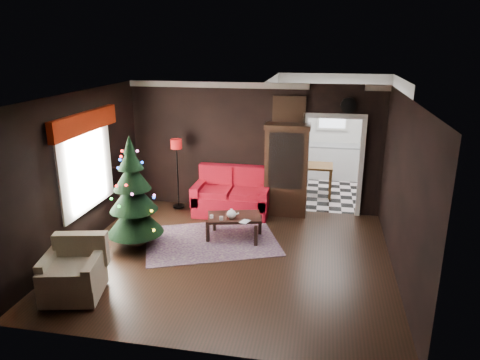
% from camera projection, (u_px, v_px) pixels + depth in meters
% --- Properties ---
extents(floor, '(5.50, 5.50, 0.00)m').
position_uv_depth(floor, '(230.00, 258.00, 7.82)').
color(floor, black).
rests_on(floor, ground).
extents(ceiling, '(5.50, 5.50, 0.00)m').
position_uv_depth(ceiling, '(229.00, 96.00, 6.98)').
color(ceiling, white).
rests_on(ceiling, ground).
extents(wall_back, '(5.50, 0.00, 5.50)m').
position_uv_depth(wall_back, '(254.00, 148.00, 9.74)').
color(wall_back, black).
rests_on(wall_back, ground).
extents(wall_front, '(5.50, 0.00, 5.50)m').
position_uv_depth(wall_front, '(184.00, 247.00, 5.06)').
color(wall_front, black).
rests_on(wall_front, ground).
extents(wall_left, '(0.00, 5.50, 5.50)m').
position_uv_depth(wall_left, '(78.00, 173.00, 7.89)').
color(wall_left, black).
rests_on(wall_left, ground).
extents(wall_right, '(0.00, 5.50, 5.50)m').
position_uv_depth(wall_right, '(403.00, 192.00, 6.91)').
color(wall_right, black).
rests_on(wall_right, ground).
extents(doorway, '(1.10, 0.10, 2.10)m').
position_uv_depth(doorway, '(332.00, 167.00, 9.54)').
color(doorway, silver).
rests_on(doorway, ground).
extents(left_window, '(0.05, 1.60, 1.40)m').
position_uv_depth(left_window, '(86.00, 167.00, 8.06)').
color(left_window, white).
rests_on(left_window, wall_left).
extents(valance, '(0.12, 2.10, 0.35)m').
position_uv_depth(valance, '(85.00, 122.00, 7.80)').
color(valance, maroon).
rests_on(valance, wall_left).
extents(kitchen_floor, '(3.00, 3.00, 0.00)m').
position_uv_depth(kitchen_floor, '(329.00, 191.00, 11.26)').
color(kitchen_floor, silver).
rests_on(kitchen_floor, ground).
extents(kitchen_window, '(0.70, 0.06, 0.70)m').
position_uv_depth(kitchen_window, '(333.00, 115.00, 12.11)').
color(kitchen_window, white).
rests_on(kitchen_window, ground).
extents(rug, '(2.91, 2.54, 0.01)m').
position_uv_depth(rug, '(211.00, 240.00, 8.47)').
color(rug, '#4D3746').
rests_on(rug, ground).
extents(loveseat, '(1.70, 0.90, 1.00)m').
position_uv_depth(loveseat, '(232.00, 192.00, 9.66)').
color(loveseat, maroon).
rests_on(loveseat, ground).
extents(curio_cabinet, '(0.90, 0.45, 1.90)m').
position_uv_depth(curio_cabinet, '(286.00, 172.00, 9.53)').
color(curio_cabinet, black).
rests_on(curio_cabinet, ground).
extents(floor_lamp, '(0.35, 0.35, 1.55)m').
position_uv_depth(floor_lamp, '(177.00, 174.00, 9.82)').
color(floor_lamp, black).
rests_on(floor_lamp, ground).
extents(christmas_tree, '(1.26, 1.26, 1.94)m').
position_uv_depth(christmas_tree, '(133.00, 193.00, 7.92)').
color(christmas_tree, black).
rests_on(christmas_tree, ground).
extents(armchair, '(1.00, 1.00, 0.86)m').
position_uv_depth(armchair, '(72.00, 269.00, 6.49)').
color(armchair, '#BEAB93').
rests_on(armchair, ground).
extents(coffee_table, '(1.11, 0.83, 0.45)m').
position_uv_depth(coffee_table, '(234.00, 227.00, 8.52)').
color(coffee_table, black).
rests_on(coffee_table, rug).
extents(teapot, '(0.20, 0.20, 0.19)m').
position_uv_depth(teapot, '(231.00, 214.00, 8.29)').
color(teapot, white).
rests_on(teapot, coffee_table).
extents(cup_a, '(0.09, 0.09, 0.06)m').
position_uv_depth(cup_a, '(221.00, 218.00, 8.25)').
color(cup_a, silver).
rests_on(cup_a, coffee_table).
extents(cup_b, '(0.09, 0.09, 0.06)m').
position_uv_depth(cup_b, '(212.00, 216.00, 8.34)').
color(cup_b, white).
rests_on(cup_b, coffee_table).
extents(book, '(0.14, 0.07, 0.20)m').
position_uv_depth(book, '(241.00, 216.00, 8.16)').
color(book, tan).
rests_on(book, coffee_table).
extents(wall_clock, '(0.32, 0.32, 0.06)m').
position_uv_depth(wall_clock, '(348.00, 105.00, 9.05)').
color(wall_clock, white).
rests_on(wall_clock, wall_back).
extents(painting, '(0.62, 0.05, 0.52)m').
position_uv_depth(painting, '(289.00, 110.00, 9.31)').
color(painting, '#C28646').
rests_on(painting, wall_back).
extents(kitchen_counter, '(1.80, 0.60, 0.90)m').
position_uv_depth(kitchen_counter, '(330.00, 162.00, 12.25)').
color(kitchen_counter, white).
rests_on(kitchen_counter, ground).
extents(kitchen_table, '(0.70, 0.70, 0.75)m').
position_uv_depth(kitchen_table, '(317.00, 180.00, 10.92)').
color(kitchen_table, brown).
rests_on(kitchen_table, ground).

